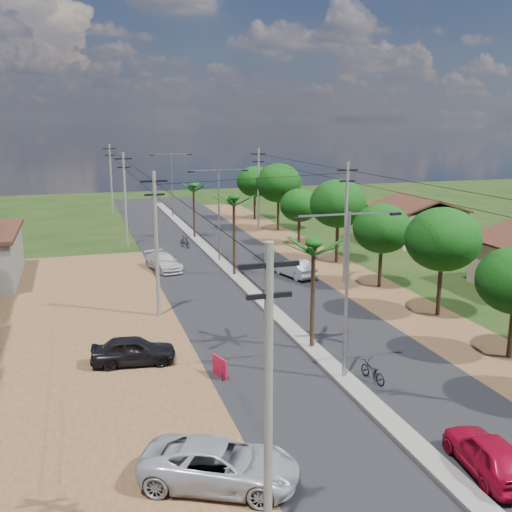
{
  "coord_description": "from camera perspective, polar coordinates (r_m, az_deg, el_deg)",
  "views": [
    {
      "loc": [
        -11.54,
        -23.83,
        11.95
      ],
      "look_at": [
        -0.12,
        13.77,
        3.0
      ],
      "focal_mm": 42.0,
      "sensor_mm": 36.0,
      "label": 1
    }
  ],
  "objects": [
    {
      "name": "palm_median_near",
      "position": [
        30.8,
        5.51,
        0.75
      ],
      "size": [
        2.0,
        2.0,
        6.15
      ],
      "color": "black",
      "rests_on": "ground"
    },
    {
      "name": "utility_pole_w_a",
      "position": [
        16.24,
        1.19,
        -13.47
      ],
      "size": [
        1.6,
        0.24,
        9.0
      ],
      "color": "#605E56",
      "rests_on": "ground"
    },
    {
      "name": "car_parked_silver",
      "position": [
        21.11,
        -3.43,
        -19.27
      ],
      "size": [
        5.86,
        4.55,
        1.48
      ],
      "primitive_type": "imported",
      "rotation": [
        0.0,
        0.0,
        1.11
      ],
      "color": "#AEB2B7",
      "rests_on": "ground"
    },
    {
      "name": "moto_rider_west_a",
      "position": [
        49.55,
        -8.84,
        -0.68
      ],
      "size": [
        1.24,
        2.02,
        1.0
      ],
      "primitive_type": "imported",
      "rotation": [
        0.0,
        0.0,
        0.32
      ],
      "color": "black",
      "rests_on": "ground"
    },
    {
      "name": "dirt_shoulder_east",
      "position": [
        45.3,
        10.05,
        -2.65
      ],
      "size": [
        5.0,
        90.0,
        0.03
      ],
      "primitive_type": "cube",
      "color": "#4F351B",
      "rests_on": "ground"
    },
    {
      "name": "tree_east_e",
      "position": [
        50.94,
        7.83,
        4.97
      ],
      "size": [
        4.8,
        4.8,
        7.14
      ],
      "color": "black",
      "rests_on": "ground"
    },
    {
      "name": "median",
      "position": [
        44.98,
        -1.41,
        -2.46
      ],
      "size": [
        1.0,
        90.0,
        0.18
      ],
      "primitive_type": "cube",
      "color": "#605E56",
      "rests_on": "ground"
    },
    {
      "name": "roadside_sign",
      "position": [
        28.89,
        -3.48,
        -10.54
      ],
      "size": [
        0.43,
        1.18,
        1.01
      ],
      "rotation": [
        0.0,
        0.0,
        0.3
      ],
      "color": "#B21030",
      "rests_on": "ground"
    },
    {
      "name": "tree_east_g",
      "position": [
        65.75,
        2.16,
        6.96
      ],
      "size": [
        5.0,
        5.0,
        7.38
      ],
      "color": "black",
      "rests_on": "ground"
    },
    {
      "name": "tree_east_c",
      "position": [
        38.1,
        17.37,
        1.52
      ],
      "size": [
        4.6,
        4.6,
        6.83
      ],
      "color": "black",
      "rests_on": "ground"
    },
    {
      "name": "road",
      "position": [
        42.23,
        -0.32,
        -3.58
      ],
      "size": [
        12.0,
        110.0,
        0.04
      ],
      "primitive_type": "cube",
      "color": "black",
      "rests_on": "ground"
    },
    {
      "name": "ground",
      "position": [
        29.05,
        8.33,
        -11.6
      ],
      "size": [
        160.0,
        160.0,
        0.0
      ],
      "primitive_type": "plane",
      "color": "black",
      "rests_on": "ground"
    },
    {
      "name": "utility_pole_e_b",
      "position": [
        44.73,
        8.56,
        3.43
      ],
      "size": [
        1.6,
        0.24,
        9.0
      ],
      "color": "#605E56",
      "rests_on": "ground"
    },
    {
      "name": "streetlight_mid",
      "position": [
        50.68,
        -3.57,
        4.68
      ],
      "size": [
        5.1,
        0.18,
        8.0
      ],
      "color": "gray",
      "rests_on": "ground"
    },
    {
      "name": "tree_east_f",
      "position": [
        58.25,
        4.16,
        4.84
      ],
      "size": [
        3.8,
        3.8,
        5.52
      ],
      "color": "black",
      "rests_on": "ground"
    },
    {
      "name": "streetlight_near",
      "position": [
        27.43,
        8.65,
        -2.46
      ],
      "size": [
        5.1,
        0.18,
        8.0
      ],
      "color": "gray",
      "rests_on": "ground"
    },
    {
      "name": "tree_east_h",
      "position": [
        73.3,
        -0.12,
        7.1
      ],
      "size": [
        4.4,
        4.4,
        6.52
      ],
      "color": "black",
      "rests_on": "ground"
    },
    {
      "name": "utility_pole_w_d",
      "position": [
        79.29,
        -13.65,
        7.27
      ],
      "size": [
        1.6,
        0.24,
        9.0
      ],
      "color": "#605E56",
      "rests_on": "ground"
    },
    {
      "name": "car_white_far",
      "position": [
        49.06,
        -8.77,
        -0.62
      ],
      "size": [
        2.94,
        4.9,
        1.33
      ],
      "primitive_type": "imported",
      "rotation": [
        0.0,
        0.0,
        0.25
      ],
      "color": "#B3B3AF",
      "rests_on": "ground"
    },
    {
      "name": "house_east_far",
      "position": [
        61.94,
        15.07,
        3.51
      ],
      "size": [
        7.6,
        7.5,
        4.6
      ],
      "color": "tan",
      "rests_on": "ground"
    },
    {
      "name": "car_red_near",
      "position": [
        23.1,
        21.28,
        -17.25
      ],
      "size": [
        2.18,
        4.32,
        1.41
      ],
      "primitive_type": "imported",
      "rotation": [
        0.0,
        0.0,
        3.02
      ],
      "color": "maroon",
      "rests_on": "ground"
    },
    {
      "name": "car_parked_dark",
      "position": [
        30.8,
        -11.59,
        -8.85
      ],
      "size": [
        4.32,
        2.12,
        1.42
      ],
      "primitive_type": "imported",
      "rotation": [
        0.0,
        0.0,
        1.46
      ],
      "color": "black",
      "rests_on": "ground"
    },
    {
      "name": "utility_pole_w_c",
      "position": [
        58.45,
        -12.36,
        5.46
      ],
      "size": [
        1.6,
        0.24,
        9.0
      ],
      "color": "#605E56",
      "rests_on": "ground"
    },
    {
      "name": "moto_rider_west_b",
      "position": [
        57.55,
        -6.79,
        1.32
      ],
      "size": [
        1.02,
        1.91,
        1.11
      ],
      "primitive_type": "imported",
      "rotation": [
        0.0,
        0.0,
        0.29
      ],
      "color": "black",
      "rests_on": "ground"
    },
    {
      "name": "utility_pole_e_c",
      "position": [
        65.09,
        0.23,
        6.48
      ],
      "size": [
        1.6,
        0.24,
        9.0
      ],
      "color": "#605E56",
      "rests_on": "ground"
    },
    {
      "name": "palm_median_far",
      "position": [
        61.3,
        -5.97,
        6.5
      ],
      "size": [
        2.0,
        2.0,
        5.85
      ],
      "color": "black",
      "rests_on": "ground"
    },
    {
      "name": "car_silver_mid",
      "position": [
        46.58,
        3.66,
        -1.18
      ],
      "size": [
        2.46,
        4.44,
        1.39
      ],
      "primitive_type": "imported",
      "rotation": [
        0.0,
        0.0,
        3.39
      ],
      "color": "#AEB2B7",
      "rests_on": "ground"
    },
    {
      "name": "moto_rider_east",
      "position": [
        28.9,
        11.04,
        -10.81
      ],
      "size": [
        0.87,
        1.88,
        0.95
      ],
      "primitive_type": "imported",
      "rotation": [
        0.0,
        0.0,
        3.27
      ],
      "color": "black",
      "rests_on": "ground"
    },
    {
      "name": "dirt_lot_west",
      "position": [
        34.17,
        -21.82,
        -8.57
      ],
      "size": [
        18.0,
        46.0,
        0.04
      ],
      "primitive_type": "cube",
      "color": "#4F351B",
      "rests_on": "ground"
    },
    {
      "name": "palm_median_mid",
      "position": [
        45.73,
        -2.13,
        5.22
      ],
      "size": [
        2.0,
        2.0,
        6.55
      ],
      "color": "black",
      "rests_on": "ground"
    },
    {
      "name": "streetlight_far",
      "position": [
        75.07,
        -8.03,
        7.23
      ],
      "size": [
        5.1,
        0.18,
        8.0
      ],
      "color": "gray",
      "rests_on": "ground"
    },
    {
      "name": "tree_east_d",
      "position": [
        43.9,
        11.9,
        2.57
      ],
      "size": [
        4.2,
        4.2,
        6.13
      ],
      "color": "black",
      "rests_on": "ground"
    },
    {
      "name": "utility_pole_w_b",
      "position": [
        36.83,
        -9.48,
        1.39
      ],
      "size": [
        1.6,
        0.24,
        9.0
      ],
      "color": "#605E56",
      "rests_on": "ground"
    }
  ]
}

